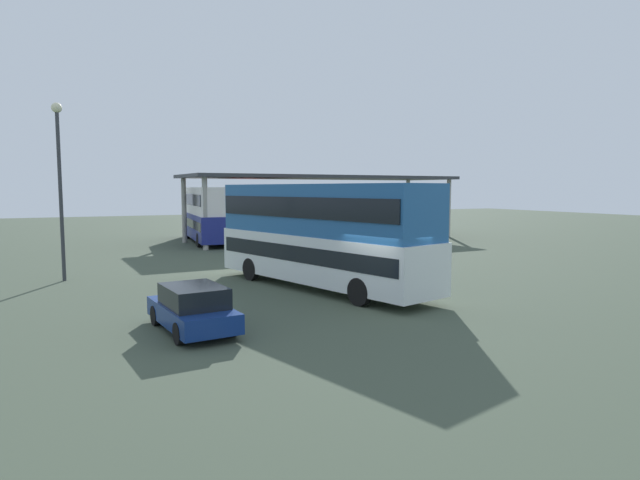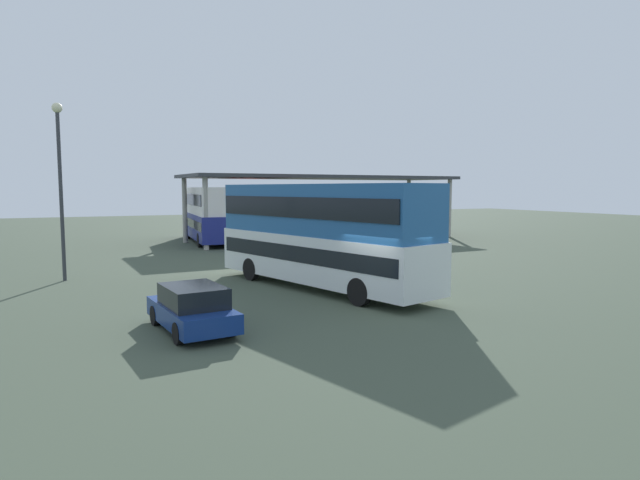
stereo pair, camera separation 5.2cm
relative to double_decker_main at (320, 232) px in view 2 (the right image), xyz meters
name	(u,v)px [view 2 (the right image)]	position (x,y,z in m)	size (l,w,h in m)	color
ground_plane	(384,307)	(0.45, -4.22, -2.35)	(140.00, 140.00, 0.00)	#404C3B
double_decker_main	(320,232)	(0.00, 0.00, 0.00)	(5.23, 11.46, 4.28)	silver
parked_hatchback	(192,308)	(-6.20, -4.51, -1.68)	(2.01, 3.96, 1.35)	navy
double_decker_near_canopy	(208,212)	(0.45, 20.91, -0.05)	(3.45, 11.15, 4.19)	navy
double_decker_mid_row	(262,211)	(4.43, 19.80, -0.02)	(2.98, 10.90, 4.25)	orange
depot_canopy	(325,179)	(9.44, 19.03, 2.49)	(22.56, 7.83, 5.13)	#33353A
lamppost_tall	(60,170)	(-9.54, 6.51, 2.57)	(0.44, 0.44, 7.81)	#33353A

